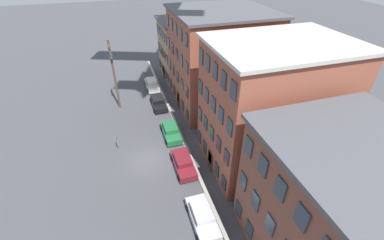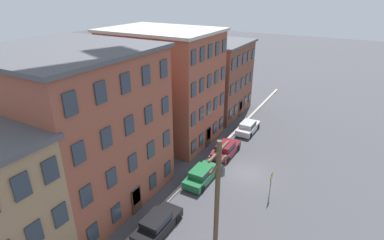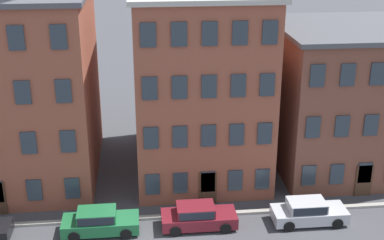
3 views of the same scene
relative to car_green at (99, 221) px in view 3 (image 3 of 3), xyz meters
The scene contains 7 objects.
kerb_strip 3.70m from the car_green, 18.55° to the left, with size 56.00×0.36×0.16m, color #9E998E.
apartment_midblock 11.98m from the car_green, 126.57° to the left, with size 11.90×12.16×12.80m.
apartment_far 12.26m from the car_green, 52.33° to the left, with size 9.18×12.42×12.80m.
apartment_annex 18.97m from the car_green, 24.02° to the left, with size 9.80×10.23×10.23m.
car_green is the anchor object (origin of this frame).
car_maroon 5.71m from the car_green, ahead, with size 4.40×1.92×1.43m.
car_silver 12.31m from the car_green, ahead, with size 4.40×1.92×1.43m.
Camera 3 is at (-0.86, -23.62, 17.27)m, focal length 50.00 mm.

